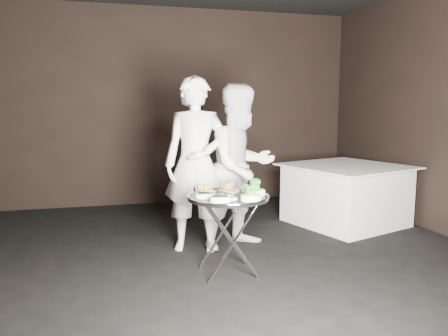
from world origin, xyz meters
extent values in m
cube|color=black|center=(0.00, 0.00, -0.03)|extent=(6.00, 7.00, 0.05)
cube|color=black|center=(0.00, 3.52, 1.50)|extent=(6.00, 0.05, 3.00)
cylinder|color=silver|center=(0.22, 0.19, 0.34)|extent=(0.48, 0.02, 0.70)
cylinder|color=silver|center=(0.22, 0.19, 0.34)|extent=(0.48, 0.02, 0.70)
cylinder|color=silver|center=(0.22, 0.55, 0.34)|extent=(0.48, 0.02, 0.70)
cylinder|color=silver|center=(0.22, 0.55, 0.34)|extent=(0.48, 0.02, 0.70)
cylinder|color=silver|center=(0.02, 0.37, 0.67)|extent=(0.02, 0.40, 0.02)
cylinder|color=silver|center=(0.42, 0.37, 0.67)|extent=(0.02, 0.40, 0.02)
cylinder|color=black|center=(0.22, 0.37, 0.70)|extent=(0.72, 0.72, 0.03)
torus|color=silver|center=(0.22, 0.37, 0.72)|extent=(0.74, 0.74, 0.02)
cylinder|color=beige|center=(0.05, 0.52, 0.73)|extent=(0.19, 0.19, 0.02)
cylinder|color=beige|center=(0.28, 0.57, 0.73)|extent=(0.20, 0.20, 0.02)
cylinder|color=white|center=(0.44, 0.50, 0.74)|extent=(0.13, 0.13, 0.05)
cylinder|color=silver|center=(0.04, 0.53, 0.77)|extent=(0.12, 0.17, 0.01)
cylinder|color=silver|center=(0.27, 0.58, 0.77)|extent=(0.08, 0.19, 0.01)
cylinder|color=silver|center=(0.45, 0.50, 0.77)|extent=(0.05, 0.20, 0.01)
cylinder|color=silver|center=(0.00, 0.32, 0.77)|extent=(0.17, 0.13, 0.01)
cylinder|color=silver|center=(0.44, 0.32, 0.77)|extent=(0.13, 0.16, 0.01)
cylinder|color=silver|center=(0.22, 0.38, 0.77)|extent=(0.07, 0.19, 0.01)
imported|color=silver|center=(0.07, 1.13, 0.91)|extent=(0.76, 0.61, 1.83)
imported|color=silver|center=(0.56, 1.10, 0.88)|extent=(1.03, 0.92, 1.75)
cube|color=white|center=(2.13, 1.66, 0.37)|extent=(1.19, 1.19, 0.74)
cube|color=white|center=(2.13, 1.66, 0.75)|extent=(1.34, 1.34, 0.02)
camera|label=1|loc=(-0.76, -3.31, 1.51)|focal=35.00mm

